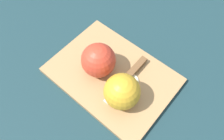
# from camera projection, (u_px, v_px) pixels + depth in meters

# --- Properties ---
(ground_plane) EXTENTS (4.00, 4.00, 0.00)m
(ground_plane) POSITION_uv_depth(u_px,v_px,m) (112.00, 76.00, 0.60)
(ground_plane) COLOR #193338
(cutting_board) EXTENTS (0.36, 0.29, 0.01)m
(cutting_board) POSITION_uv_depth(u_px,v_px,m) (112.00, 75.00, 0.59)
(cutting_board) COLOR #A37A4C
(cutting_board) RESTS_ON ground_plane
(apple_half_left) EXTENTS (0.09, 0.09, 0.09)m
(apple_half_left) POSITION_uv_depth(u_px,v_px,m) (98.00, 60.00, 0.56)
(apple_half_left) COLOR red
(apple_half_left) RESTS_ON cutting_board
(apple_half_right) EXTENTS (0.09, 0.09, 0.09)m
(apple_half_right) POSITION_uv_depth(u_px,v_px,m) (122.00, 91.00, 0.51)
(apple_half_right) COLOR gold
(apple_half_right) RESTS_ON cutting_board
(knife) EXTENTS (0.05, 0.16, 0.02)m
(knife) POSITION_uv_depth(u_px,v_px,m) (133.00, 71.00, 0.58)
(knife) COLOR silver
(knife) RESTS_ON cutting_board
(apple_slice) EXTENTS (0.05, 0.05, 0.01)m
(apple_slice) POSITION_uv_depth(u_px,v_px,m) (129.00, 81.00, 0.57)
(apple_slice) COLOR beige
(apple_slice) RESTS_ON cutting_board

